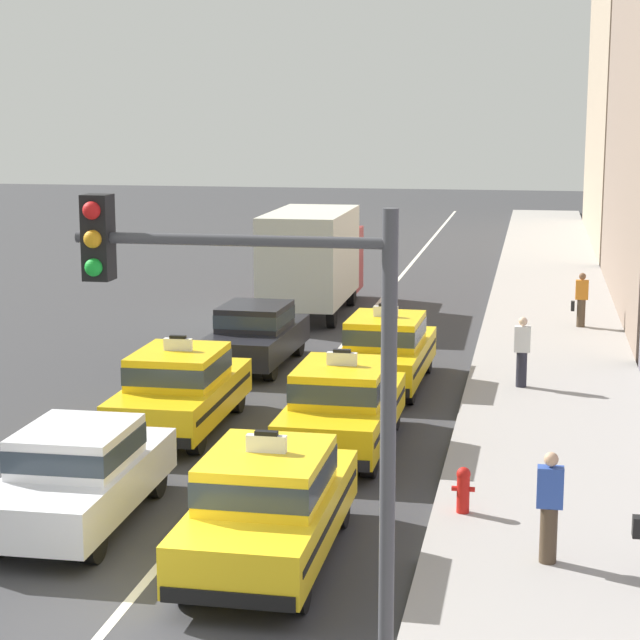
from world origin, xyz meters
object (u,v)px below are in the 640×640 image
at_px(pedestrian_mid_block, 581,300).
at_px(traffic_light_pole, 279,397).
at_px(taxi_left_second, 181,388).
at_px(fire_hydrant, 463,488).
at_px(box_truck_left_fourth, 314,257).
at_px(taxi_right_nearest, 269,504).
at_px(pedestrian_by_storefront, 549,507).
at_px(taxi_right_second, 343,405).
at_px(taxi_right_third, 386,349).
at_px(sedan_left_nearest, 79,472).
at_px(sedan_left_third, 256,333).
at_px(pedestrian_near_crosswalk, 522,352).

height_order(pedestrian_mid_block, traffic_light_pole, traffic_light_pole).
height_order(taxi_left_second, fire_hydrant, taxi_left_second).
distance_m(box_truck_left_fourth, traffic_light_pole, 25.84).
xyz_separation_m(taxi_left_second, taxi_right_nearest, (3.27, -6.26, 0.00)).
bearing_deg(taxi_right_nearest, pedestrian_by_storefront, 5.78).
bearing_deg(pedestrian_mid_block, fire_hydrant, -98.14).
distance_m(taxi_right_second, traffic_light_pole, 11.39).
relative_size(taxi_right_third, pedestrian_by_storefront, 2.91).
xyz_separation_m(sedan_left_nearest, taxi_left_second, (-0.07, 5.34, 0.03)).
relative_size(taxi_right_third, pedestrian_mid_block, 2.94).
relative_size(sedan_left_third, fire_hydrant, 5.95).
bearing_deg(box_truck_left_fourth, taxi_right_second, -76.93).
distance_m(sedan_left_third, box_truck_left_fourth, 7.84).
bearing_deg(pedestrian_by_storefront, taxi_right_nearest, -174.22).
height_order(pedestrian_near_crosswalk, pedestrian_by_storefront, pedestrian_near_crosswalk).
bearing_deg(pedestrian_by_storefront, fire_hydrant, 125.84).
relative_size(pedestrian_mid_block, traffic_light_pole, 0.28).
bearing_deg(taxi_right_second, taxi_left_second, 168.38).
xyz_separation_m(taxi_left_second, fire_hydrant, (5.85, -4.09, -0.33)).
bearing_deg(sedan_left_third, taxi_right_nearest, -75.28).
bearing_deg(pedestrian_near_crosswalk, pedestrian_mid_block, 78.54).
relative_size(pedestrian_near_crosswalk, fire_hydrant, 2.19).
distance_m(pedestrian_near_crosswalk, pedestrian_by_storefront, 10.28).
height_order(sedan_left_nearest, taxi_right_third, taxi_right_third).
relative_size(taxi_right_second, fire_hydrant, 6.26).
bearing_deg(taxi_right_third, taxi_left_second, -128.34).
relative_size(sedan_left_nearest, traffic_light_pole, 0.78).
relative_size(sedan_left_third, taxi_right_second, 0.95).
height_order(sedan_left_nearest, taxi_left_second, taxi_left_second).
xyz_separation_m(taxi_right_nearest, fire_hydrant, (2.58, 2.17, -0.33)).
bearing_deg(sedan_left_third, pedestrian_near_crosswalk, -13.14).
bearing_deg(taxi_right_nearest, pedestrian_near_crosswalk, 72.62).
xyz_separation_m(pedestrian_near_crosswalk, pedestrian_by_storefront, (0.53, -10.27, -0.01)).
xyz_separation_m(taxi_left_second, taxi_right_third, (3.52, 4.45, 0.00)).
distance_m(taxi_right_second, pedestrian_near_crosswalk, 6.03).
bearing_deg(pedestrian_by_storefront, sedan_left_third, 120.92).
height_order(taxi_left_second, taxi_right_third, same).
bearing_deg(pedestrian_mid_block, pedestrian_near_crosswalk, -101.46).
distance_m(box_truck_left_fourth, pedestrian_near_crosswalk, 11.43).
relative_size(sedan_left_nearest, pedestrian_by_storefront, 2.74).
bearing_deg(pedestrian_by_storefront, box_truck_left_fourth, 109.93).
relative_size(pedestrian_near_crosswalk, pedestrian_by_storefront, 1.01).
height_order(box_truck_left_fourth, taxi_right_third, box_truck_left_fourth).
distance_m(taxi_right_third, pedestrian_by_storefront, 10.94).
relative_size(sedan_left_third, pedestrian_near_crosswalk, 2.72).
distance_m(sedan_left_third, taxi_right_second, 7.40).
bearing_deg(sedan_left_third, pedestrian_mid_block, 37.22).
xyz_separation_m(sedan_left_nearest, box_truck_left_fourth, (-0.04, 19.05, 0.93)).
relative_size(taxi_left_second, fire_hydrant, 6.27).
relative_size(box_truck_left_fourth, traffic_light_pole, 1.25).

